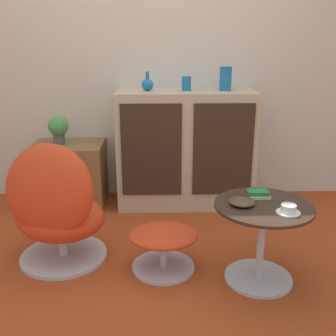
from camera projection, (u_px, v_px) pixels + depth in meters
name	position (u px, v px, depth m)	size (l,w,h in m)	color
ground_plane	(147.00, 273.00, 2.44)	(12.00, 12.00, 0.00)	#9E3D19
wall_back	(149.00, 50.00, 3.38)	(6.40, 0.06, 2.60)	beige
sideboard	(185.00, 149.00, 3.38)	(1.15, 0.48, 0.99)	tan
tv_console	(70.00, 174.00, 3.43)	(0.61, 0.47, 0.54)	brown
egg_chair	(55.00, 207.00, 2.46)	(0.69, 0.66, 0.82)	#B7B7BC
ottoman	(163.00, 241.00, 2.44)	(0.43, 0.40, 0.28)	#B7B7BC
coffee_table	(262.00, 234.00, 2.28)	(0.56, 0.56, 0.49)	#B7B7BC
vase_leftmost	(147.00, 84.00, 3.20)	(0.10, 0.10, 0.15)	#196699
vase_inner_left	(186.00, 83.00, 3.21)	(0.08, 0.08, 0.12)	#196699
vase_inner_right	(226.00, 79.00, 3.21)	(0.10, 0.10, 0.19)	#196699
potted_plant	(58.00, 128.00, 3.30)	(0.17, 0.17, 0.24)	#4C4C51
teacup	(288.00, 210.00, 2.11)	(0.13, 0.13, 0.05)	white
book_stack	(258.00, 194.00, 2.33)	(0.13, 0.10, 0.04)	beige
bowl	(242.00, 202.00, 2.22)	(0.15, 0.15, 0.04)	#4C3828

